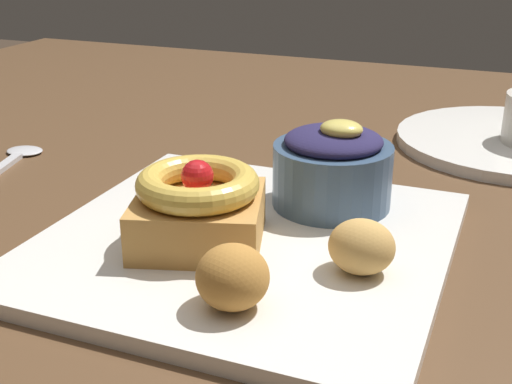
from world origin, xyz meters
name	(u,v)px	position (x,y,z in m)	size (l,w,h in m)	color
dining_table	(307,238)	(0.00, 0.00, 0.65)	(1.51, 1.10, 0.73)	brown
front_plate	(246,243)	(0.01, -0.19, 0.74)	(0.29, 0.29, 0.01)	white
cake_slice	(198,207)	(-0.02, -0.22, 0.77)	(0.11, 0.11, 0.06)	#C68E47
berry_ramekin	(333,167)	(0.05, -0.11, 0.77)	(0.10, 0.10, 0.07)	#3D5675
fritter_front	(233,277)	(0.04, -0.29, 0.76)	(0.05, 0.05, 0.04)	#BC7F38
fritter_middle	(362,247)	(0.10, -0.21, 0.76)	(0.05, 0.04, 0.04)	tan
spoon	(13,159)	(-0.29, -0.10, 0.73)	(0.05, 0.12, 0.00)	silver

